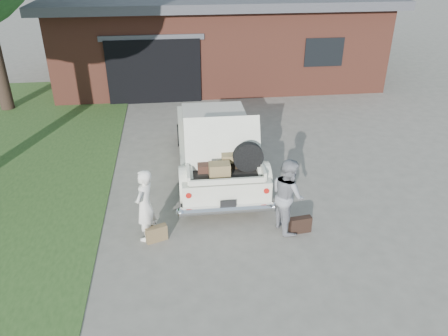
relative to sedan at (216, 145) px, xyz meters
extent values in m
plane|color=gray|center=(-0.06, -2.55, -0.71)|extent=(90.00, 90.00, 0.00)
cube|color=brown|center=(0.94, 8.95, 0.79)|extent=(12.00, 7.00, 3.00)
cube|color=black|center=(-1.56, 5.50, 0.39)|extent=(3.20, 0.30, 2.20)
cube|color=#4C4C51|center=(-1.56, 5.43, 1.54)|extent=(3.50, 0.12, 0.18)
cube|color=black|center=(4.44, 5.43, 0.89)|extent=(1.40, 0.08, 1.00)
cube|color=white|center=(0.00, 0.04, -0.12)|extent=(1.83, 4.72, 0.61)
cube|color=beige|center=(0.00, 0.32, 0.42)|extent=(1.57, 1.89, 0.49)
cube|color=black|center=(0.01, 1.21, 0.40)|extent=(1.46, 0.09, 0.41)
cube|color=black|center=(-0.01, -0.57, 0.40)|extent=(1.46, 0.09, 0.41)
cylinder|color=black|center=(-0.85, -1.55, -0.40)|extent=(0.21, 0.62, 0.62)
cylinder|color=black|center=(0.81, -1.57, -0.40)|extent=(0.21, 0.62, 0.62)
cylinder|color=black|center=(-0.81, 1.64, -0.40)|extent=(0.21, 0.62, 0.62)
cylinder|color=black|center=(0.84, 1.63, -0.40)|extent=(0.21, 0.62, 0.62)
cylinder|color=silver|center=(-0.03, -2.36, -0.33)|extent=(1.93, 0.19, 0.17)
cylinder|color=#A5140F|center=(-0.80, -2.28, 0.02)|extent=(0.11, 0.10, 0.11)
cylinder|color=#A5140F|center=(0.74, -2.30, 0.02)|extent=(0.11, 0.10, 0.11)
cube|color=black|center=(-0.03, -2.38, -0.19)|extent=(0.32, 0.02, 0.16)
cube|color=black|center=(-0.02, -1.75, 0.20)|extent=(1.47, 1.05, 0.04)
cube|color=white|center=(-0.77, -1.74, 0.30)|extent=(0.07, 1.03, 0.17)
cube|color=white|center=(0.73, -1.75, 0.30)|extent=(0.07, 1.03, 0.17)
cube|color=white|center=(-0.03, -2.26, 0.26)|extent=(1.50, 0.07, 0.11)
cube|color=white|center=(-0.02, -1.45, 0.72)|extent=(1.58, 0.49, 1.00)
cube|color=#42261C|center=(-0.32, -1.68, 0.30)|extent=(0.50, 0.33, 0.16)
cube|color=olive|center=(-0.15, -1.98, 0.37)|extent=(0.42, 0.28, 0.29)
cube|color=black|center=(0.15, -1.52, 0.31)|extent=(0.57, 0.38, 0.18)
cube|color=#9D8350|center=(0.15, -1.63, 0.47)|extent=(0.44, 0.29, 0.15)
cylinder|color=black|center=(0.45, -1.80, 0.53)|extent=(0.62, 0.16, 0.62)
imported|color=white|center=(-1.63, -2.57, 0.02)|extent=(0.54, 0.63, 1.46)
imported|color=gray|center=(1.10, -2.59, 0.06)|extent=(0.74, 0.86, 1.53)
cube|color=olive|center=(-1.45, -2.70, -0.55)|extent=(0.43, 0.26, 0.32)
cube|color=black|center=(1.35, -2.76, -0.54)|extent=(0.45, 0.19, 0.34)
camera|label=1|loc=(-1.02, -9.60, 4.44)|focal=35.00mm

